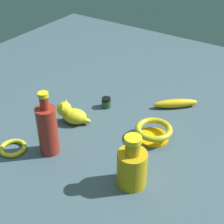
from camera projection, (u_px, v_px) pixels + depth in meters
name	position (u px, v px, depth m)	size (l,w,h in m)	color
ground	(112.00, 130.00, 1.26)	(2.00, 2.00, 0.00)	#384C56
bottle_tall	(48.00, 129.00, 1.11)	(0.07, 0.07, 0.23)	maroon
bowl	(154.00, 131.00, 1.20)	(0.13, 0.13, 0.05)	#E8A406
cat_figurine	(71.00, 113.00, 1.28)	(0.13, 0.09, 0.09)	gold
bottle_short	(132.00, 166.00, 1.00)	(0.09, 0.09, 0.18)	#B89110
banana	(176.00, 103.00, 1.38)	(0.18, 0.04, 0.04)	gold
nail_polish_jar	(106.00, 102.00, 1.38)	(0.04, 0.04, 0.04)	#224C2A
bangle	(13.00, 148.00, 1.16)	(0.09, 0.09, 0.02)	gold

